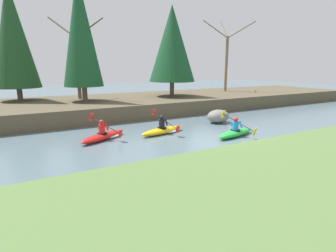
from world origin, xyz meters
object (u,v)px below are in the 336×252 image
object	(u,v)px
boulder_midstream	(218,116)
kayaker_lead	(236,132)
kayaker_middle	(164,130)
kayaker_trailing	(105,135)

from	to	relation	value
boulder_midstream	kayaker_lead	bearing A→B (deg)	-113.30
kayaker_middle	boulder_midstream	bearing A→B (deg)	-2.66
kayaker_lead	boulder_midstream	world-z (taller)	kayaker_lead
kayaker_lead	kayaker_trailing	xyz separation A→B (m)	(-6.03, 2.66, -0.02)
kayaker_trailing	boulder_midstream	world-z (taller)	kayaker_trailing
kayaker_middle	kayaker_lead	bearing A→B (deg)	-50.44
kayaker_lead	kayaker_trailing	distance (m)	6.59
kayaker_middle	boulder_midstream	xyz separation A→B (m)	(4.25, 0.78, 0.22)
kayaker_middle	boulder_midstream	world-z (taller)	kayaker_middle
kayaker_middle	kayaker_trailing	distance (m)	3.11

